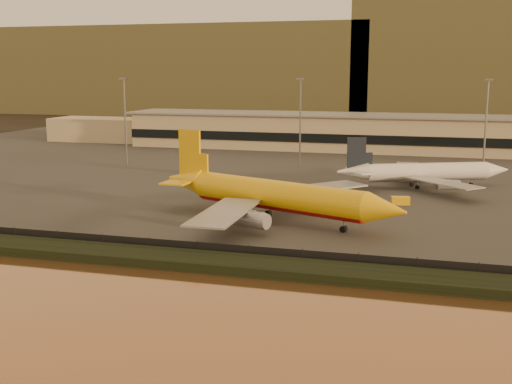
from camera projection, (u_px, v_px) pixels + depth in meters
The scene contains 11 objects.
ground at pixel (259, 239), 107.21m from camera, with size 900.00×900.00×0.00m, color black.
embankment at pixel (228, 264), 91.00m from camera, with size 320.00×7.00×1.40m, color black.
tarmac at pixel (342, 162), 197.03m from camera, with size 320.00×220.00×0.20m, color #2D2D2D.
perimeter_fence at pixel (236, 252), 94.67m from camera, with size 300.00×0.05×2.20m, color black.
terminal_building at pixel (314, 132), 228.65m from camera, with size 202.00×25.00×12.60m.
apron_light_masts at pixel (388, 116), 171.21m from camera, with size 152.20×12.20×25.40m.
distant_hills at pixel (365, 65), 428.42m from camera, with size 470.00×160.00×70.00m.
dhl_cargo_jet at pixel (273, 196), 118.55m from camera, with size 51.01×48.34×15.80m.
white_narrowbody_jet at pixel (424, 172), 152.52m from camera, with size 40.57×38.33×12.24m.
gse_vehicle_yellow at pixel (400, 201), 133.42m from camera, with size 3.76×1.69×1.69m, color #EBB30C.
gse_vehicle_white at pixel (209, 185), 150.99m from camera, with size 3.95×1.78×1.78m, color silver.
Camera 1 is at (27.62, -100.14, 27.66)m, focal length 45.00 mm.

